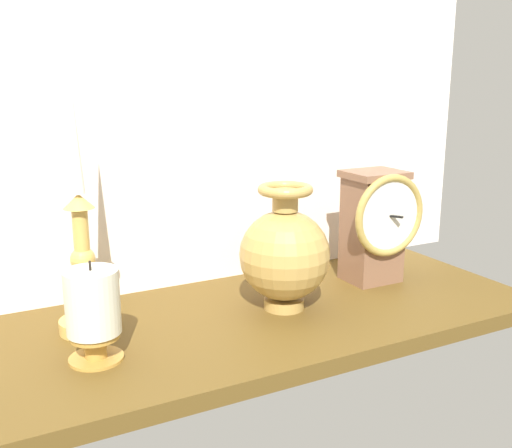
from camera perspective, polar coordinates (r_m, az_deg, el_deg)
The scene contains 6 objects.
ground_plane at distance 90.69cm, azimuth -3.34°, elevation -9.79°, with size 100.00×36.00×2.40cm, color brown.
back_wall at distance 100.24cm, azimuth -8.13°, elevation 12.23°, with size 120.00×2.00×65.00cm, color silver.
mantel_clock at distance 105.59cm, azimuth 11.19°, elevation 0.02°, with size 13.93×10.71×19.46cm.
candlestick_tall_left at distance 86.34cm, azimuth -16.03°, elevation -2.90°, with size 7.77×7.77×35.51cm.
brass_vase_bulbous at distance 91.59cm, azimuth 2.84°, elevation -2.83°, with size 13.84×13.84×19.42cm.
pillar_candle_front at distance 78.66cm, azimuth -15.11°, elevation -7.90°, with size 6.93×6.93×13.12cm.
Camera 1 is at (-34.17, -75.70, 35.23)cm, focal length 42.43 mm.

